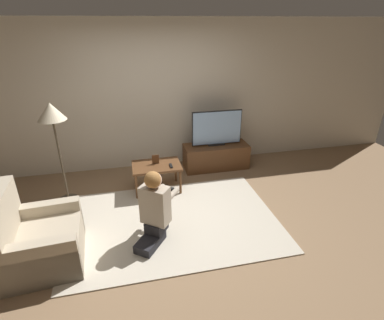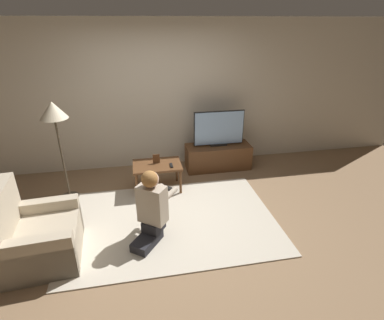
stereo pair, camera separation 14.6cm
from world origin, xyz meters
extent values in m
plane|color=#896B4C|center=(0.00, 0.00, 0.00)|extent=(10.00, 10.00, 0.00)
cube|color=beige|center=(0.00, 1.93, 1.30)|extent=(10.00, 0.06, 2.60)
cube|color=beige|center=(0.00, 0.00, 0.01)|extent=(2.84, 1.96, 0.02)
cube|color=brown|center=(1.06, 1.51, 0.23)|extent=(1.19, 0.46, 0.45)
cube|color=black|center=(1.06, 1.51, 0.47)|extent=(0.31, 0.08, 0.04)
cube|color=black|center=(1.06, 1.52, 0.79)|extent=(0.92, 0.03, 0.62)
cube|color=#8CB2E0|center=(1.06, 1.51, 0.79)|extent=(0.89, 0.04, 0.59)
cube|color=brown|center=(-0.11, 0.92, 0.44)|extent=(0.77, 0.52, 0.04)
cylinder|color=brown|center=(-0.45, 0.70, 0.21)|extent=(0.04, 0.04, 0.42)
cylinder|color=brown|center=(0.23, 0.70, 0.21)|extent=(0.04, 0.04, 0.42)
cylinder|color=brown|center=(-0.45, 1.14, 0.21)|extent=(0.04, 0.04, 0.42)
cylinder|color=brown|center=(0.23, 1.14, 0.21)|extent=(0.04, 0.04, 0.42)
cylinder|color=#4C4233|center=(-1.50, 0.91, 0.01)|extent=(0.28, 0.28, 0.03)
cylinder|color=#4C4233|center=(-1.50, 0.91, 0.77)|extent=(0.03, 0.03, 1.47)
cone|color=beige|center=(-1.50, 0.91, 1.42)|extent=(0.38, 0.38, 0.24)
cube|color=#B7A88E|center=(-1.55, -0.41, 0.21)|extent=(0.88, 0.94, 0.41)
cube|color=#B7A88E|center=(-1.88, -0.43, 0.68)|extent=(0.22, 0.89, 0.53)
cube|color=#B7A88E|center=(-1.52, -0.78, 0.28)|extent=(0.82, 0.20, 0.55)
cube|color=#B7A88E|center=(-1.58, -0.04, 0.28)|extent=(0.82, 0.20, 0.55)
cube|color=#232328|center=(-0.36, -0.43, 0.07)|extent=(0.43, 0.47, 0.11)
cube|color=#232328|center=(-0.27, -0.30, 0.20)|extent=(0.32, 0.32, 0.14)
cube|color=tan|center=(-0.27, -0.30, 0.51)|extent=(0.39, 0.36, 0.49)
sphere|color=#DBAD8E|center=(-0.27, -0.30, 0.85)|extent=(0.20, 0.20, 0.20)
sphere|color=#9E6B38|center=(-0.28, -0.31, 0.87)|extent=(0.20, 0.20, 0.20)
cube|color=black|center=(-0.05, 0.00, 0.53)|extent=(0.13, 0.11, 0.04)
cylinder|color=tan|center=(-0.04, -0.16, 0.53)|extent=(0.23, 0.28, 0.07)
cylinder|color=tan|center=(-0.20, -0.04, 0.53)|extent=(0.23, 0.28, 0.07)
cube|color=brown|center=(-0.11, 0.97, 0.53)|extent=(0.11, 0.01, 0.15)
cube|color=black|center=(0.11, 0.82, 0.46)|extent=(0.04, 0.15, 0.02)
camera|label=1|loc=(-0.51, -3.37, 2.54)|focal=28.00mm
camera|label=2|loc=(-0.36, -3.40, 2.54)|focal=28.00mm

